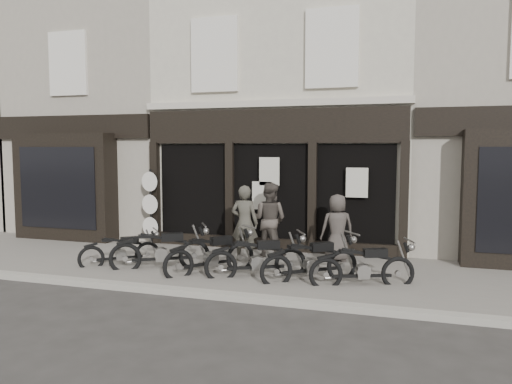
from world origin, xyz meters
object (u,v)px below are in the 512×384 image
(man_left, at_px, (245,223))
(man_centre, at_px, (269,220))
(motorcycle_2, at_px, (212,258))
(motorcycle_0, at_px, (121,254))
(motorcycle_5, at_px, (363,270))
(motorcycle_3, at_px, (257,262))
(advert_sign_post, at_px, (151,210))
(motorcycle_4, at_px, (311,265))
(man_right, at_px, (337,228))
(motorcycle_1, at_px, (162,254))

(man_left, relative_size, man_centre, 0.99)
(motorcycle_2, xyz_separation_m, man_left, (0.35, 1.26, 0.62))
(motorcycle_0, relative_size, motorcycle_2, 0.85)
(motorcycle_5, distance_m, man_centre, 3.30)
(motorcycle_3, xyz_separation_m, advert_sign_post, (-3.91, 2.40, 0.68))
(motorcycle_4, relative_size, man_centre, 1.02)
(motorcycle_4, xyz_separation_m, man_left, (-1.89, 1.24, 0.62))
(motorcycle_3, relative_size, advert_sign_post, 0.90)
(motorcycle_3, bearing_deg, man_right, 25.58)
(motorcycle_1, bearing_deg, man_centre, 12.12)
(motorcycle_1, relative_size, motorcycle_5, 1.01)
(motorcycle_1, height_order, man_left, man_left)
(motorcycle_3, distance_m, motorcycle_4, 1.16)
(man_right, height_order, advert_sign_post, advert_sign_post)
(motorcycle_4, bearing_deg, advert_sign_post, 118.20)
(motorcycle_2, relative_size, man_right, 1.13)
(motorcycle_1, xyz_separation_m, advert_sign_post, (-1.56, 2.30, 0.67))
(motorcycle_4, distance_m, man_centre, 2.48)
(motorcycle_4, height_order, motorcycle_5, motorcycle_4)
(motorcycle_0, distance_m, man_right, 5.23)
(motorcycle_2, relative_size, advert_sign_post, 0.82)
(motorcycle_5, height_order, advert_sign_post, advert_sign_post)
(man_centre, xyz_separation_m, man_right, (1.73, -0.07, -0.12))
(motorcycle_2, bearing_deg, motorcycle_0, 129.25)
(motorcycle_1, bearing_deg, motorcycle_4, -30.73)
(motorcycle_1, bearing_deg, motorcycle_3, -32.78)
(motorcycle_5, bearing_deg, man_centre, 120.84)
(motorcycle_3, xyz_separation_m, motorcycle_4, (1.16, 0.08, 0.00))
(motorcycle_0, height_order, motorcycle_3, motorcycle_3)
(motorcycle_1, relative_size, advert_sign_post, 0.91)
(motorcycle_2, distance_m, man_left, 1.45)
(advert_sign_post, bearing_deg, motorcycle_5, -10.95)
(motorcycle_5, bearing_deg, advert_sign_post, 137.67)
(man_left, bearing_deg, motorcycle_1, 35.37)
(man_left, xyz_separation_m, man_centre, (0.44, 0.67, 0.01))
(motorcycle_0, relative_size, motorcycle_1, 0.76)
(advert_sign_post, bearing_deg, motorcycle_4, -14.15)
(motorcycle_2, xyz_separation_m, man_right, (2.52, 1.86, 0.51))
(motorcycle_1, bearing_deg, motorcycle_0, 148.96)
(motorcycle_1, distance_m, man_left, 2.12)
(motorcycle_2, distance_m, man_centre, 2.18)
(motorcycle_0, relative_size, man_centre, 0.84)
(motorcycle_4, height_order, advert_sign_post, advert_sign_post)
(man_centre, height_order, advert_sign_post, advert_sign_post)
(motorcycle_3, bearing_deg, man_left, 91.50)
(motorcycle_3, distance_m, motorcycle_5, 2.25)
(advert_sign_post, bearing_deg, motorcycle_3, -21.07)
(motorcycle_3, relative_size, man_centre, 1.09)
(motorcycle_3, height_order, man_left, man_left)
(motorcycle_2, height_order, motorcycle_3, motorcycle_2)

